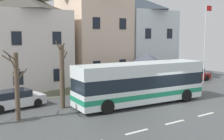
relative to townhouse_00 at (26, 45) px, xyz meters
name	(u,v)px	position (x,y,z in m)	size (l,w,h in m)	color
ground_plane	(179,107)	(7.40, -12.12, -4.44)	(40.00, 60.00, 0.07)	#4A4D4E
townhouse_00	(26,45)	(0.00, 0.00, 0.00)	(6.91, 6.31, 8.81)	silver
townhouse_01	(94,30)	(7.30, 0.01, 1.40)	(6.21, 6.32, 11.61)	beige
townhouse_02	(139,39)	(13.91, 0.30, 0.45)	(6.54, 6.90, 9.71)	silver
hilltop_castle	(22,27)	(5.03, 17.62, 2.09)	(43.93, 43.93, 18.49)	#5E6248
transit_bus	(141,83)	(5.64, -9.81, -2.80)	(10.77, 3.40, 3.18)	white
bus_shelter	(146,60)	(9.90, -5.60, -1.48)	(3.60, 3.60, 3.50)	#473D33
parked_car_00	(193,75)	(17.87, -4.79, -3.71)	(4.00, 2.18, 1.43)	maroon
parked_car_01	(161,81)	(11.85, -5.67, -3.74)	(4.45, 2.04, 1.34)	silver
parked_car_02	(13,99)	(-2.83, -5.60, -3.74)	(4.48, 2.33, 1.34)	silver
pedestrian_00	(199,85)	(12.26, -10.07, -3.52)	(0.34, 0.34, 1.55)	#38332D
pedestrian_01	(177,81)	(11.80, -7.91, -3.50)	(0.28, 0.30, 1.68)	#38332D
public_bench	(139,82)	(10.31, -4.01, -3.93)	(1.73, 0.48, 0.87)	#33473D
flagpole	(205,39)	(17.51, -6.56, 0.43)	(0.95, 0.10, 8.50)	silver
bare_tree_01	(62,75)	(0.16, -7.53, -1.98)	(1.01, 1.68, 4.91)	brown
bare_tree_02	(17,85)	(-3.40, -8.68, -2.15)	(1.69, 2.07, 4.48)	brown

